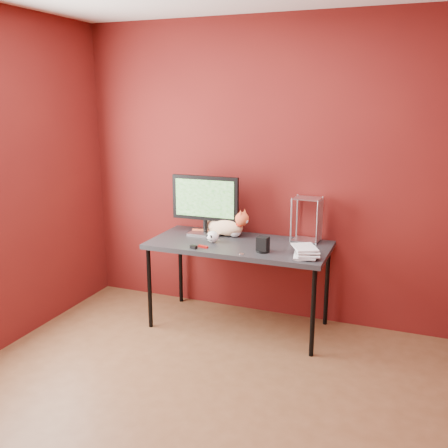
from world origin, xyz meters
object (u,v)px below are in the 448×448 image
at_px(speaker, 263,245).
at_px(desk, 239,249).
at_px(book_stack, 298,199).
at_px(monitor, 205,202).
at_px(cat, 225,225).
at_px(skull_mug, 213,237).

bearing_deg(speaker, desk, 151.93).
bearing_deg(book_stack, monitor, 159.98).
distance_m(desk, book_stack, 0.75).
distance_m(cat, book_stack, 0.89).
distance_m(speaker, book_stack, 0.48).
xyz_separation_m(monitor, skull_mug, (0.15, -0.21, -0.24)).
height_order(skull_mug, book_stack, book_stack).
bearing_deg(cat, speaker, -22.46).
bearing_deg(book_stack, cat, 152.57).
bearing_deg(skull_mug, book_stack, 11.69).
xyz_separation_m(monitor, book_stack, (0.89, -0.32, 0.16)).
relative_size(desk, book_stack, 1.67).
relative_size(desk, speaker, 12.22).
xyz_separation_m(desk, cat, (-0.20, 0.19, 0.14)).
bearing_deg(monitor, desk, -21.66).
bearing_deg(book_stack, speaker, 176.70).
distance_m(monitor, cat, 0.27).
bearing_deg(cat, skull_mug, -77.20).
height_order(desk, speaker, speaker).
distance_m(skull_mug, speaker, 0.48).
relative_size(desk, cat, 2.74).
xyz_separation_m(speaker, book_stack, (0.27, -0.02, 0.39)).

